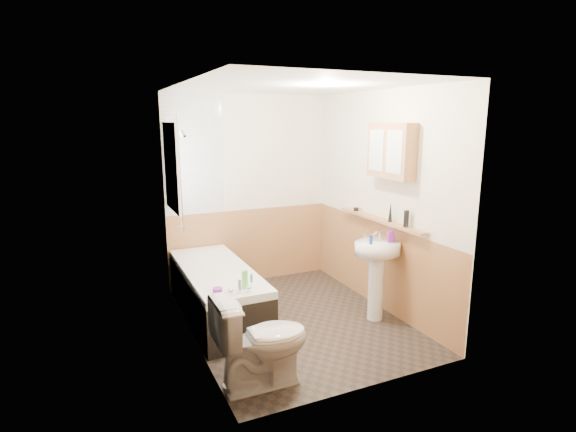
{
  "coord_description": "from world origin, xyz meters",
  "views": [
    {
      "loc": [
        -1.96,
        -4.17,
        2.16
      ],
      "look_at": [
        0.0,
        0.15,
        1.15
      ],
      "focal_mm": 28.0,
      "sensor_mm": 36.0,
      "label": 1
    }
  ],
  "objects_px": {
    "bathtub": "(217,291)",
    "toilet": "(262,341)",
    "medicine_cabinet": "(391,151)",
    "sink": "(377,264)",
    "pine_shelf": "(380,220)"
  },
  "relations": [
    {
      "from": "pine_shelf",
      "to": "medicine_cabinet",
      "type": "height_order",
      "value": "medicine_cabinet"
    },
    {
      "from": "sink",
      "to": "pine_shelf",
      "type": "bearing_deg",
      "value": 45.43
    },
    {
      "from": "pine_shelf",
      "to": "medicine_cabinet",
      "type": "bearing_deg",
      "value": -98.73
    },
    {
      "from": "bathtub",
      "to": "toilet",
      "type": "bearing_deg",
      "value": -91.18
    },
    {
      "from": "toilet",
      "to": "medicine_cabinet",
      "type": "height_order",
      "value": "medicine_cabinet"
    },
    {
      "from": "sink",
      "to": "toilet",
      "type": "bearing_deg",
      "value": -163.67
    },
    {
      "from": "sink",
      "to": "medicine_cabinet",
      "type": "bearing_deg",
      "value": 16.24
    },
    {
      "from": "bathtub",
      "to": "medicine_cabinet",
      "type": "relative_size",
      "value": 2.82
    },
    {
      "from": "toilet",
      "to": "medicine_cabinet",
      "type": "relative_size",
      "value": 1.23
    },
    {
      "from": "bathtub",
      "to": "medicine_cabinet",
      "type": "xyz_separation_m",
      "value": [
        1.74,
        -0.72,
        1.55
      ]
    },
    {
      "from": "medicine_cabinet",
      "to": "sink",
      "type": "bearing_deg",
      "value": -157.58
    },
    {
      "from": "pine_shelf",
      "to": "sink",
      "type": "bearing_deg",
      "value": -128.39
    },
    {
      "from": "bathtub",
      "to": "medicine_cabinet",
      "type": "height_order",
      "value": "medicine_cabinet"
    },
    {
      "from": "toilet",
      "to": "pine_shelf",
      "type": "bearing_deg",
      "value": -62.47
    },
    {
      "from": "bathtub",
      "to": "pine_shelf",
      "type": "relative_size",
      "value": 1.23
    }
  ]
}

